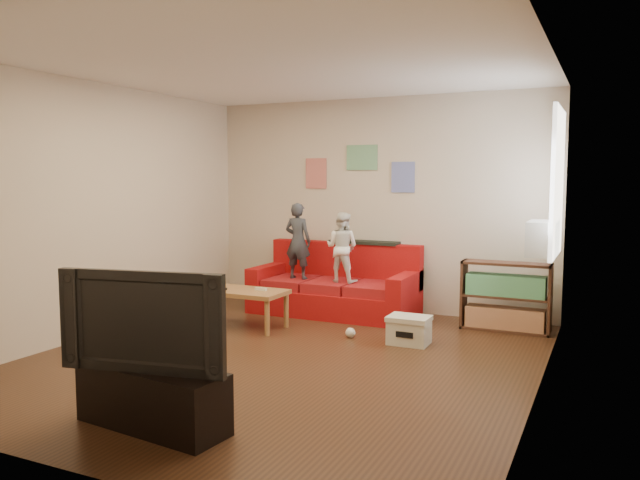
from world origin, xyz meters
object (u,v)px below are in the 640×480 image
at_px(sofa, 336,289).
at_px(child_b, 342,247).
at_px(child_a, 298,241).
at_px(television, 150,318).
at_px(bookshelf, 506,300).
at_px(tv_stand, 152,398).
at_px(file_box, 409,330).
at_px(coffee_table, 243,295).

relative_size(sofa, child_b, 2.38).
bearing_deg(child_a, television, 103.62).
relative_size(child_a, bookshelf, 1.00).
relative_size(sofa, child_a, 2.13).
distance_m(child_a, tv_stand, 3.84).
bearing_deg(file_box, child_b, 141.91).
bearing_deg(child_b, file_box, 144.00).
bearing_deg(file_box, tv_stand, -108.48).
height_order(sofa, file_box, sofa).
bearing_deg(coffee_table, child_b, 51.84).
bearing_deg(bookshelf, tv_stand, -114.52).
distance_m(sofa, television, 3.90).
xyz_separation_m(file_box, tv_stand, (-0.94, -2.81, 0.06)).
relative_size(child_b, coffee_table, 0.89).
relative_size(coffee_table, television, 0.82).
distance_m(sofa, tv_stand, 3.87).
xyz_separation_m(sofa, coffee_table, (-0.63, -1.17, 0.07)).
bearing_deg(sofa, tv_stand, -85.04).
height_order(sofa, bookshelf, sofa).
relative_size(child_b, television, 0.73).
distance_m(coffee_table, tv_stand, 2.87).
height_order(sofa, coffee_table, sofa).
xyz_separation_m(child_b, television, (0.19, -3.69, -0.10)).
bearing_deg(tv_stand, file_box, 77.80).
relative_size(child_a, tv_stand, 0.86).
distance_m(sofa, coffee_table, 1.33).
bearing_deg(file_box, coffee_table, -176.58).
height_order(child_b, television, child_b).
bearing_deg(sofa, coffee_table, -118.58).
relative_size(file_box, television, 0.36).
relative_size(bookshelf, file_box, 2.28).
xyz_separation_m(sofa, television, (0.34, -3.86, 0.45)).
bearing_deg(child_b, child_a, 2.09).
bearing_deg(bookshelf, sofa, 178.59).
bearing_deg(file_box, child_a, 152.92).
xyz_separation_m(tv_stand, television, (0.00, 0.00, 0.55)).
bearing_deg(bookshelf, child_b, -176.48).
bearing_deg(television, bookshelf, 54.91).
bearing_deg(sofa, file_box, -39.55).
height_order(child_a, television, child_a).
bearing_deg(television, coffee_table, 99.24).
bearing_deg(coffee_table, television, -70.19).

